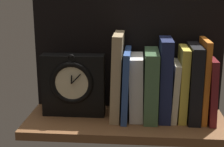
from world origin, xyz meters
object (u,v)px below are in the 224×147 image
object	(u,v)px
book_navy_bierce	(165,79)
framed_clock	(73,85)
book_yellow_seinlanguage	(182,83)
book_black_skeptic	(193,83)
book_green_romantic	(151,85)
book_maroon_dawkins	(210,88)
book_white_catcher	(136,87)
book_orange_pandolfini	(203,80)
book_blue_modern	(126,84)
book_tan_shortstories	(117,76)
book_cream_twain	(174,90)

from	to	relation	value
book_navy_bierce	framed_clock	world-z (taller)	book_navy_bierce
book_yellow_seinlanguage	book_black_skeptic	size ratio (longest dim) A/B	0.97
book_green_romantic	book_maroon_dawkins	bearing A→B (deg)	0.00
book_yellow_seinlanguage	book_white_catcher	bearing A→B (deg)	180.00
book_white_catcher	book_orange_pandolfini	xyz separation A→B (cm)	(19.78, 0.00, 2.60)
book_blue_modern	book_white_catcher	xyz separation A→B (cm)	(3.22, 0.00, -0.82)
book_navy_bierce	book_orange_pandolfini	world-z (taller)	same
book_white_catcher	book_yellow_seinlanguage	size ratio (longest dim) A/B	0.87
book_tan_shortstories	book_yellow_seinlanguage	world-z (taller)	book_tan_shortstories
book_tan_shortstories	book_cream_twain	distance (cm)	17.75
book_orange_pandolfini	book_cream_twain	bearing A→B (deg)	180.00
book_black_skeptic	book_orange_pandolfini	distance (cm)	2.95
book_black_skeptic	book_tan_shortstories	bearing A→B (deg)	180.00
book_white_catcher	framed_clock	world-z (taller)	framed_clock
book_white_catcher	framed_clock	xyz separation A→B (cm)	(-19.38, -0.33, 0.23)
book_tan_shortstories	book_yellow_seinlanguage	distance (cm)	19.70
book_cream_twain	book_maroon_dawkins	distance (cm)	10.47
book_green_romantic	book_yellow_seinlanguage	bearing A→B (deg)	0.00
book_white_catcher	book_maroon_dawkins	distance (cm)	21.84
book_green_romantic	framed_clock	world-z (taller)	book_green_romantic
book_green_romantic	book_yellow_seinlanguage	size ratio (longest dim) A/B	0.94
book_green_romantic	framed_clock	bearing A→B (deg)	-179.20
book_tan_shortstories	book_green_romantic	world-z (taller)	book_tan_shortstories
book_blue_modern	book_white_catcher	size ratio (longest dim) A/B	1.09
book_blue_modern	book_black_skeptic	xyz separation A→B (cm)	(20.17, 0.00, 0.91)
book_cream_twain	framed_clock	world-z (taller)	framed_clock
book_cream_twain	book_yellow_seinlanguage	size ratio (longest dim) A/B	0.79
book_maroon_dawkins	framed_clock	size ratio (longest dim) A/B	0.97
book_blue_modern	book_cream_twain	size ratio (longest dim) A/B	1.19
book_blue_modern	book_maroon_dawkins	world-z (taller)	book_blue_modern
book_black_skeptic	book_navy_bierce	bearing A→B (deg)	180.00
book_cream_twain	framed_clock	xyz separation A→B (cm)	(-30.79, -0.33, 1.10)
book_navy_bierce	book_maroon_dawkins	size ratio (longest dim) A/B	1.27
book_green_romantic	book_cream_twain	size ratio (longest dim) A/B	1.19
book_green_romantic	book_maroon_dawkins	world-z (taller)	book_green_romantic
book_tan_shortstories	book_cream_twain	xyz separation A→B (cm)	(17.25, 0.00, -4.18)
book_tan_shortstories	book_black_skeptic	bearing A→B (deg)	0.00
book_tan_shortstories	book_white_catcher	world-z (taller)	book_tan_shortstories
book_white_catcher	book_tan_shortstories	bearing A→B (deg)	180.00
book_white_catcher	book_green_romantic	world-z (taller)	book_green_romantic
book_yellow_seinlanguage	framed_clock	xyz separation A→B (cm)	(-33.14, -0.33, -1.16)
book_blue_modern	book_cream_twain	world-z (taller)	book_blue_modern
book_white_catcher	framed_clock	distance (cm)	19.38
book_white_catcher	book_navy_bierce	size ratio (longest dim) A/B	0.79
book_orange_pandolfini	framed_clock	world-z (taller)	book_orange_pandolfini
book_green_romantic	book_black_skeptic	xyz separation A→B (cm)	(12.58, 0.00, 0.96)
book_maroon_dawkins	framed_clock	bearing A→B (deg)	-179.54
book_blue_modern	framed_clock	size ratio (longest dim) A/B	1.05
book_white_catcher	book_maroon_dawkins	world-z (taller)	same
book_cream_twain	book_black_skeptic	xyz separation A→B (cm)	(5.55, -0.00, 2.60)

